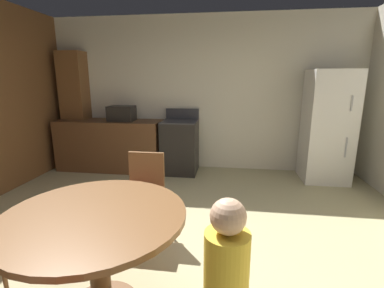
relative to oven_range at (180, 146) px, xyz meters
name	(u,v)px	position (x,y,z in m)	size (l,w,h in m)	color
ground_plane	(164,281)	(0.35, -2.72, -0.47)	(14.00, 14.00, 0.00)	tan
wall_back	(203,94)	(0.35, 0.40, 0.88)	(5.73, 0.12, 2.70)	silver
kitchen_counter	(111,145)	(-1.28, 0.00, -0.02)	(1.86, 0.60, 0.90)	brown
pantry_column	(76,110)	(-1.99, 0.18, 0.58)	(0.44, 0.36, 2.10)	brown
oven_range	(180,146)	(0.00, 0.00, 0.00)	(0.60, 0.60, 1.10)	black
refrigerator	(327,127)	(2.39, -0.05, 0.41)	(0.68, 0.68, 1.76)	white
microwave	(122,113)	(-1.04, 0.00, 0.56)	(0.44, 0.32, 0.26)	black
dining_table	(96,234)	(-0.01, -3.05, 0.14)	(1.20, 1.20, 0.76)	brown
chair_north	(144,189)	(-0.01, -2.04, 0.03)	(0.40, 0.40, 0.87)	brown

